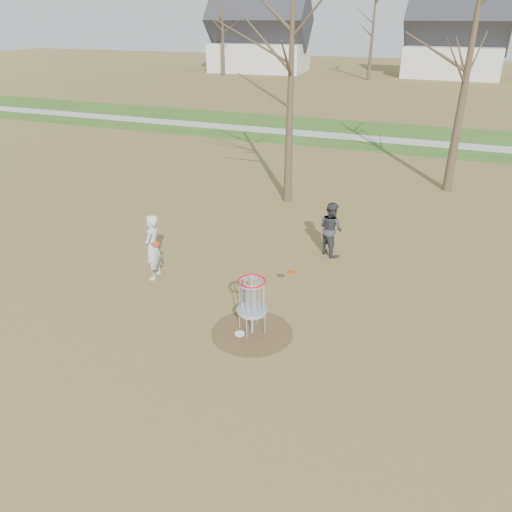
{
  "coord_description": "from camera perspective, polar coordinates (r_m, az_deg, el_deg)",
  "views": [
    {
      "loc": [
        3.42,
        -8.43,
        6.27
      ],
      "look_at": [
        -0.5,
        1.5,
        1.1
      ],
      "focal_mm": 35.0,
      "sensor_mm": 36.0,
      "label": 1
    }
  ],
  "objects": [
    {
      "name": "disc_golf_basket",
      "position": [
        10.56,
        -0.47,
        -4.65
      ],
      "size": [
        0.64,
        0.64,
        1.35
      ],
      "color": "#9EA3AD",
      "rests_on": "ground"
    },
    {
      "name": "green_band",
      "position": [
        30.28,
        14.98,
        13.07
      ],
      "size": [
        160.0,
        8.0,
        0.01
      ],
      "primitive_type": "cube",
      "color": "#2D5119",
      "rests_on": "ground"
    },
    {
      "name": "discs_in_play",
      "position": [
        12.23,
        -3.56,
        -0.26
      ],
      "size": [
        3.63,
        0.75,
        0.43
      ],
      "color": "red",
      "rests_on": "ground"
    },
    {
      "name": "ground",
      "position": [
        11.05,
        -0.45,
        -8.74
      ],
      "size": [
        160.0,
        160.0,
        0.0
      ],
      "primitive_type": "plane",
      "color": "brown",
      "rests_on": "ground"
    },
    {
      "name": "player_standing",
      "position": [
        13.12,
        -11.74,
        0.98
      ],
      "size": [
        0.52,
        0.7,
        1.75
      ],
      "primitive_type": "imported",
      "rotation": [
        0.0,
        0.0,
        -1.41
      ],
      "color": "#BBBBBB",
      "rests_on": "ground"
    },
    {
      "name": "player_throwing",
      "position": [
        14.36,
        8.55,
        3.1
      ],
      "size": [
        0.97,
        0.93,
        1.58
      ],
      "primitive_type": "imported",
      "rotation": [
        0.0,
        0.0,
        2.51
      ],
      "color": "#333338",
      "rests_on": "ground"
    },
    {
      "name": "bare_trees",
      "position": [
        44.25,
        21.18,
        23.11
      ],
      "size": [
        52.62,
        44.98,
        9.0
      ],
      "color": "#382B1E",
      "rests_on": "ground"
    },
    {
      "name": "houses_row",
      "position": [
        61.06,
        24.09,
        21.25
      ],
      "size": [
        56.51,
        10.01,
        7.26
      ],
      "color": "silver",
      "rests_on": "ground"
    },
    {
      "name": "footpath",
      "position": [
        29.31,
        14.71,
        12.71
      ],
      "size": [
        160.0,
        1.5,
        0.01
      ],
      "primitive_type": "cube",
      "color": "#9E9E99",
      "rests_on": "green_band"
    },
    {
      "name": "dirt_circle",
      "position": [
        11.05,
        -0.45,
        -8.72
      ],
      "size": [
        1.8,
        1.8,
        0.01
      ],
      "primitive_type": "cylinder",
      "color": "#47331E",
      "rests_on": "ground"
    },
    {
      "name": "disc_grounded",
      "position": [
        10.98,
        -1.87,
        -8.86
      ],
      "size": [
        0.22,
        0.22,
        0.02
      ],
      "primitive_type": "cylinder",
      "color": "white",
      "rests_on": "dirt_circle"
    }
  ]
}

